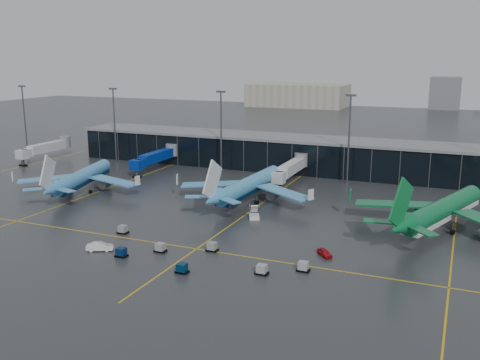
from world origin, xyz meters
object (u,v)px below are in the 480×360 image
at_px(airliner_aer_lingus, 445,197).
at_px(mobile_airstair, 254,215).
at_px(service_van_white, 100,246).
at_px(service_van_red, 325,253).
at_px(airliner_arkefly, 82,168).
at_px(airliner_klm_near, 250,175).
at_px(baggage_carts, 192,254).

relative_size(airliner_aer_lingus, mobile_airstair, 11.80).
bearing_deg(service_van_white, service_van_red, -96.34).
distance_m(airliner_arkefly, airliner_aer_lingus, 91.59).
relative_size(airliner_klm_near, service_van_white, 8.59).
bearing_deg(airliner_aer_lingus, service_van_white, -126.95).
relative_size(baggage_carts, service_van_white, 8.47).
relative_size(airliner_klm_near, mobile_airstair, 11.23).
height_order(mobile_airstair, service_van_white, mobile_airstair).
bearing_deg(mobile_airstair, service_van_white, -146.54).
distance_m(airliner_arkefly, service_van_white, 48.87).
distance_m(airliner_arkefly, mobile_airstair, 52.58).
bearing_deg(baggage_carts, airliner_aer_lingus, 40.97).
distance_m(airliner_klm_near, mobile_airstair, 16.35).
bearing_deg(service_van_white, mobile_airstair, -57.77).
bearing_deg(airliner_arkefly, airliner_klm_near, -4.21).
bearing_deg(baggage_carts, airliner_klm_near, 97.12).
relative_size(airliner_aer_lingus, baggage_carts, 1.07).
distance_m(baggage_carts, mobile_airstair, 27.06).
height_order(airliner_arkefly, mobile_airstair, airliner_arkefly).
bearing_deg(airliner_aer_lingus, airliner_arkefly, -158.55).
relative_size(baggage_carts, mobile_airstair, 11.07).
xyz_separation_m(airliner_arkefly, airliner_klm_near, (45.36, 8.45, 0.28)).
xyz_separation_m(airliner_aer_lingus, mobile_airstair, (-39.50, -8.65, -6.16)).
xyz_separation_m(airliner_aer_lingus, service_van_white, (-58.74, -39.19, -6.11)).
relative_size(mobile_airstair, service_van_red, 0.99).
xyz_separation_m(baggage_carts, mobile_airstair, (1.57, 27.01, 0.01)).
bearing_deg(service_van_white, airliner_aer_lingus, -81.85).
xyz_separation_m(airliner_aer_lingus, service_van_red, (-19.03, -25.35, -6.27)).
relative_size(airliner_klm_near, service_van_red, 11.12).
height_order(airliner_klm_near, baggage_carts, airliner_klm_near).
xyz_separation_m(airliner_klm_near, service_van_red, (27.14, -30.44, -5.94)).
relative_size(mobile_airstair, service_van_white, 0.76).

